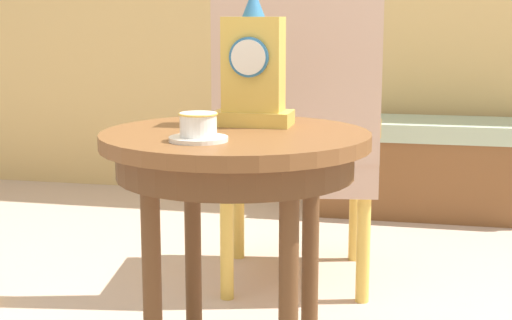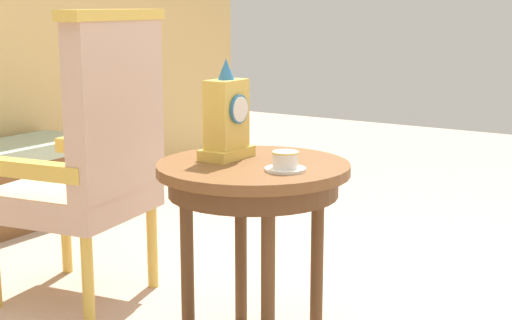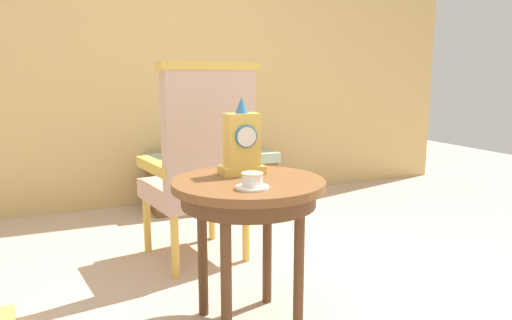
{
  "view_description": "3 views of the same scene",
  "coord_description": "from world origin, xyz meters",
  "px_view_note": "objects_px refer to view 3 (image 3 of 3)",
  "views": [
    {
      "loc": [
        0.51,
        -1.7,
        0.92
      ],
      "look_at": [
        0.12,
        0.05,
        0.58
      ],
      "focal_mm": 54.82,
      "sensor_mm": 36.0,
      "label": 1
    },
    {
      "loc": [
        -1.98,
        -1.28,
        1.16
      ],
      "look_at": [
        0.14,
        0.1,
        0.64
      ],
      "focal_mm": 53.74,
      "sensor_mm": 36.0,
      "label": 2
    },
    {
      "loc": [
        -0.65,
        -1.71,
        1.08
      ],
      "look_at": [
        0.16,
        0.19,
        0.7
      ],
      "focal_mm": 33.28,
      "sensor_mm": 36.0,
      "label": 3
    }
  ],
  "objects_px": {
    "teacup_left": "(252,181)",
    "mantel_clock": "(242,144)",
    "window_bench": "(212,179)",
    "side_table": "(249,199)",
    "armchair": "(201,162)"
  },
  "relations": [
    {
      "from": "teacup_left",
      "to": "mantel_clock",
      "type": "height_order",
      "value": "mantel_clock"
    },
    {
      "from": "teacup_left",
      "to": "window_bench",
      "type": "xyz_separation_m",
      "value": [
        0.49,
        2.03,
        -0.45
      ]
    },
    {
      "from": "side_table",
      "to": "teacup_left",
      "type": "relative_size",
      "value": 4.98
    },
    {
      "from": "side_table",
      "to": "mantel_clock",
      "type": "height_order",
      "value": "mantel_clock"
    },
    {
      "from": "window_bench",
      "to": "armchair",
      "type": "bearing_deg",
      "value": -110.36
    },
    {
      "from": "mantel_clock",
      "to": "armchair",
      "type": "distance_m",
      "value": 0.66
    },
    {
      "from": "mantel_clock",
      "to": "window_bench",
      "type": "xyz_separation_m",
      "value": [
        0.42,
        1.77,
        -0.56
      ]
    },
    {
      "from": "window_bench",
      "to": "mantel_clock",
      "type": "bearing_deg",
      "value": -103.45
    },
    {
      "from": "side_table",
      "to": "mantel_clock",
      "type": "bearing_deg",
      "value": 81.69
    },
    {
      "from": "armchair",
      "to": "window_bench",
      "type": "relative_size",
      "value": 1.07
    },
    {
      "from": "side_table",
      "to": "armchair",
      "type": "relative_size",
      "value": 0.57
    },
    {
      "from": "armchair",
      "to": "teacup_left",
      "type": "bearing_deg",
      "value": -94.03
    },
    {
      "from": "teacup_left",
      "to": "window_bench",
      "type": "relative_size",
      "value": 0.12
    },
    {
      "from": "side_table",
      "to": "armchair",
      "type": "bearing_deg",
      "value": 88.63
    },
    {
      "from": "side_table",
      "to": "window_bench",
      "type": "distance_m",
      "value": 1.97
    }
  ]
}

